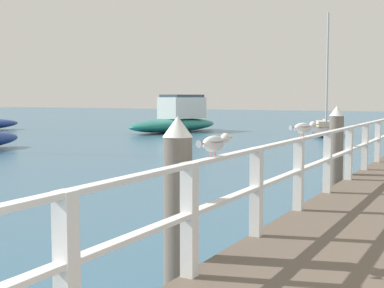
# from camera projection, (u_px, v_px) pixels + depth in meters

# --- Properties ---
(pier_railing) EXTENTS (0.12, 22.37, 0.99)m
(pier_railing) POSITION_uv_depth(u_px,v_px,m) (365.00, 141.00, 11.79)
(pier_railing) COLOR white
(pier_railing) RESTS_ON pier_deck
(dock_piling_near) EXTENTS (0.29, 0.29, 1.89)m
(dock_piling_near) POSITION_uv_depth(u_px,v_px,m) (178.00, 213.00, 5.38)
(dock_piling_near) COLOR #6B6056
(dock_piling_near) RESTS_ON ground_plane
(dock_piling_far) EXTENTS (0.29, 0.29, 1.89)m
(dock_piling_far) POSITION_uv_depth(u_px,v_px,m) (336.00, 153.00, 11.12)
(dock_piling_far) COLOR #6B6056
(dock_piling_far) RESTS_ON ground_plane
(seagull_foreground) EXTENTS (0.22, 0.47, 0.21)m
(seagull_foreground) POSITION_uv_depth(u_px,v_px,m) (214.00, 143.00, 5.15)
(seagull_foreground) COLOR white
(seagull_foreground) RESTS_ON pier_railing
(seagull_background) EXTENTS (0.31, 0.42, 0.21)m
(seagull_background) POSITION_uv_depth(u_px,v_px,m) (303.00, 127.00, 7.68)
(seagull_background) COLOR white
(seagull_background) RESTS_ON pier_railing
(boat_2) EXTENTS (3.50, 7.52, 2.18)m
(boat_2) POSITION_uv_depth(u_px,v_px,m) (177.00, 119.00, 32.75)
(boat_2) COLOR #197266
(boat_2) RESTS_ON ground_plane
(boat_6) EXTENTS (2.93, 5.02, 6.36)m
(boat_6) POSITION_uv_depth(u_px,v_px,m) (326.00, 130.00, 29.42)
(boat_6) COLOR #4C4C51
(boat_6) RESTS_ON ground_plane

